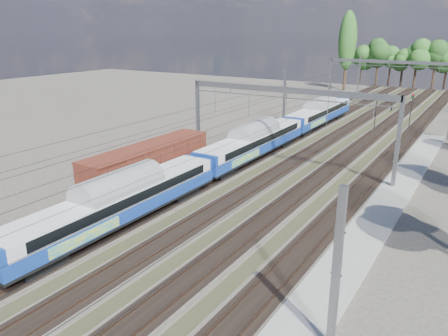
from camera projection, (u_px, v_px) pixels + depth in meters
The scene contains 11 objects.
ground at pixel (55, 312), 23.91m from camera, with size 220.00×220.00×0.00m, color #47423A.
track_bed at pixel (329, 140), 60.24m from camera, with size 21.00×130.00×0.34m.
platform at pixel (371, 226), 33.97m from camera, with size 3.00×70.00×0.30m, color gray.
catenary at pixel (352, 88), 64.36m from camera, with size 25.65×130.00×9.00m.
tree_belt at pixel (435, 62), 94.95m from camera, with size 40.43×100.05×11.63m.
poplar at pixel (348, 41), 106.78m from camera, with size 4.40×4.40×19.04m.
emu_train at pixel (253, 139), 50.43m from camera, with size 3.09×65.38×4.52m.
freight_boxcar at pixel (149, 162), 42.38m from camera, with size 3.20×15.44×3.98m.
worker at pixel (392, 107), 81.07m from camera, with size 0.61×0.40×1.68m, color black.
signal_near at pixel (376, 109), 65.37m from camera, with size 0.35×0.32×5.35m.
signal_far at pixel (411, 107), 66.54m from camera, with size 0.34×0.31×5.38m.
Camera 1 is at (18.66, -12.36, 14.82)m, focal length 35.00 mm.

